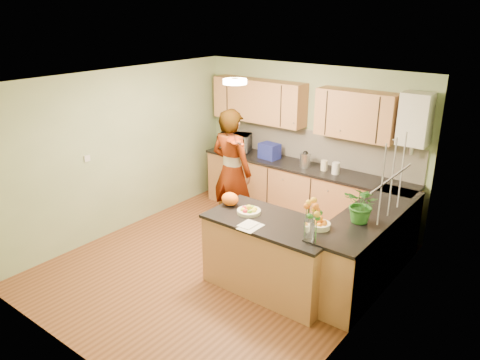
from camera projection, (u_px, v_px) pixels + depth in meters
The scene contains 28 objects.
floor at pixel (222, 265), 6.42m from camera, with size 4.50×4.50×0.00m, color brown.
ceiling at pixel (219, 81), 5.55m from camera, with size 4.00×4.50×0.02m, color white.
wall_back at pixel (309, 142), 7.65m from camera, with size 4.00×0.02×2.50m, color gray.
wall_front at pixel (64, 247), 4.32m from camera, with size 4.00×0.02×2.50m, color gray.
wall_left at pixel (120, 152), 7.13m from camera, with size 0.02×4.50×2.50m, color gray.
wall_right at pixel (369, 221), 4.83m from camera, with size 0.02×4.50×2.50m, color gray.
back_counter at pixel (303, 193), 7.64m from camera, with size 3.64×0.62×0.94m.
right_counter at pixel (368, 248), 5.91m from camera, with size 0.62×2.24×0.94m.
splashback at pixel (314, 146), 7.60m from camera, with size 3.60×0.02×0.52m, color silver.
upper_cabinets at pixel (296, 106), 7.42m from camera, with size 3.20×0.34×0.70m.
boiler at pixel (415, 119), 6.33m from camera, with size 0.40×0.30×0.86m.
window_right at pixel (393, 178), 5.18m from camera, with size 0.01×1.30×1.05m.
light_switch at pixel (87, 158), 6.66m from camera, with size 0.02×0.09×0.09m, color silver.
ceiling_lamp at pixel (235, 81), 5.78m from camera, with size 0.30×0.30×0.07m.
peninsula_island at pixel (271, 255), 5.75m from camera, with size 1.62×0.83×0.93m.
fruit_dish at pixel (249, 210), 5.78m from camera, with size 0.29×0.29×0.10m.
orange_bowl at pixel (319, 224), 5.36m from camera, with size 0.25×0.25×0.15m.
flower_vase at pixel (310, 212), 4.99m from camera, with size 0.28×0.28×0.52m.
orange_bag at pixel (230, 199), 5.99m from camera, with size 0.23×0.19×0.17m, color orange.
papers at pixel (251, 227), 5.42m from camera, with size 0.21×0.29×0.01m, color white.
violinist at pixel (232, 171), 7.13m from camera, with size 0.71×0.46×1.94m, color #DDAD87.
violin at pixel (233, 140), 6.65m from camera, with size 0.64×0.26×0.13m, color #4E1804, non-canonical shape.
microwave at pixel (235, 142), 8.21m from camera, with size 0.55×0.37×0.30m, color silver.
blue_box at pixel (269, 151), 7.80m from camera, with size 0.32×0.24×0.26m, color navy.
kettle at pixel (305, 159), 7.38m from camera, with size 0.16×0.16×0.31m.
jar_cream at pixel (324, 165), 7.24m from camera, with size 0.10×0.10×0.16m, color beige.
jar_white at pixel (336, 168), 7.08m from camera, with size 0.12×0.12×0.18m, color silver.
potted_plant at pixel (363, 205), 5.44m from camera, with size 0.41×0.36×0.46m, color #2A6B23.
Camera 1 is at (3.64, -4.28, 3.33)m, focal length 35.00 mm.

